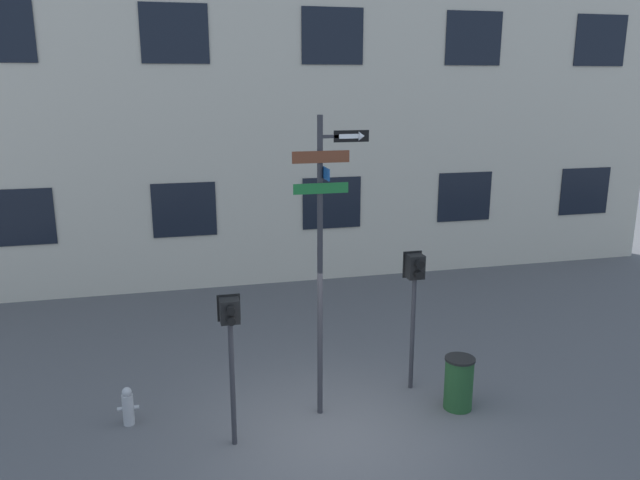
# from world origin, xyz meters

# --- Properties ---
(ground_plane) EXTENTS (60.00, 60.00, 0.00)m
(ground_plane) POSITION_xyz_m (0.00, 0.00, 0.00)
(ground_plane) COLOR #515154
(building_facade) EXTENTS (24.00, 0.63, 13.21)m
(building_facade) POSITION_xyz_m (0.00, 8.18, 6.61)
(building_facade) COLOR beige
(building_facade) RESTS_ON ground_plane
(street_sign_pole) EXTENTS (1.22, 0.70, 5.00)m
(street_sign_pole) POSITION_xyz_m (-0.00, 0.75, 2.97)
(street_sign_pole) COLOR #2D2D33
(street_sign_pole) RESTS_ON ground_plane
(pedestrian_signal_left) EXTENTS (0.35, 0.40, 2.41)m
(pedestrian_signal_left) POSITION_xyz_m (-1.57, 0.16, 1.87)
(pedestrian_signal_left) COLOR #2D2D33
(pedestrian_signal_left) RESTS_ON ground_plane
(pedestrian_signal_right) EXTENTS (0.34, 0.40, 2.57)m
(pedestrian_signal_right) POSITION_xyz_m (1.78, 1.23, 2.01)
(pedestrian_signal_right) COLOR #2D2D33
(pedestrian_signal_right) RESTS_ON ground_plane
(fire_hydrant) EXTENTS (0.34, 0.18, 0.66)m
(fire_hydrant) POSITION_xyz_m (-3.20, 1.14, 0.32)
(fire_hydrant) COLOR #A5A5A8
(fire_hydrant) RESTS_ON ground_plane
(trash_bin) EXTENTS (0.52, 0.52, 0.93)m
(trash_bin) POSITION_xyz_m (2.30, 0.36, 0.47)
(trash_bin) COLOR #1E4723
(trash_bin) RESTS_ON ground_plane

